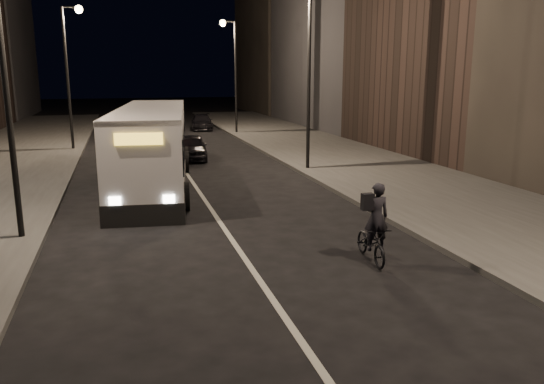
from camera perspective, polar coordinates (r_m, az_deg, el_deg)
ground at (r=12.51m, az=-1.94°, el=-8.64°), size 180.00×180.00×0.00m
sidewalk_right at (r=28.08m, az=8.06°, el=3.42°), size 7.00×70.00×0.16m
streetlight_right_mid at (r=24.70m, az=3.42°, el=14.57°), size 1.20×0.44×8.12m
streetlight_right_far at (r=40.16m, az=-4.34°, el=13.84°), size 1.20×0.44×8.12m
streetlight_left_near at (r=15.55m, az=-26.17°, el=14.43°), size 1.20×0.44×8.12m
streetlight_left_far at (r=33.43m, az=-20.82°, el=13.30°), size 1.20×0.44×8.12m
city_bus at (r=21.96m, az=-12.70°, el=5.05°), size 3.91×12.06×3.20m
cyclist_on_bicycle at (r=13.22m, az=10.78°, el=-4.60°), size 0.75×1.79×2.02m
car_near at (r=28.82m, az=-8.61°, el=4.80°), size 1.99×4.02×1.32m
car_mid at (r=33.20m, az=-13.68°, el=5.65°), size 1.49×4.11×1.35m
car_far at (r=44.06m, az=-7.54°, el=7.46°), size 2.14×4.28×1.20m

